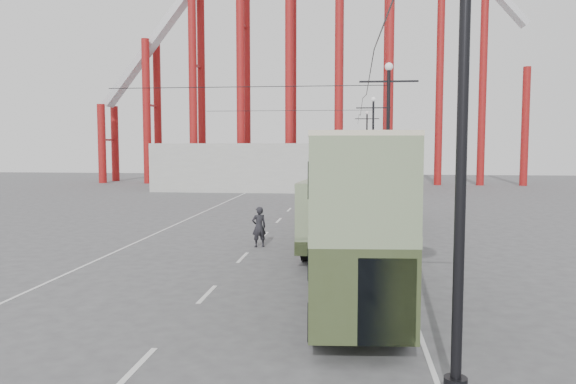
# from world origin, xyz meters

# --- Properties ---
(ground) EXTENTS (160.00, 160.00, 0.00)m
(ground) POSITION_xyz_m (0.00, 0.00, 0.00)
(ground) COLOR #4B4B4E
(ground) RESTS_ON ground
(road_markings) EXTENTS (12.52, 120.00, 0.01)m
(road_markings) POSITION_xyz_m (-0.86, 19.70, 0.01)
(road_markings) COLOR silver
(road_markings) RESTS_ON ground
(lamp_post_mid) EXTENTS (3.20, 0.44, 9.32)m
(lamp_post_mid) POSITION_xyz_m (5.60, 18.00, 4.68)
(lamp_post_mid) COLOR black
(lamp_post_mid) RESTS_ON ground
(lamp_post_far) EXTENTS (3.20, 0.44, 9.32)m
(lamp_post_far) POSITION_xyz_m (5.60, 40.00, 4.68)
(lamp_post_far) COLOR black
(lamp_post_far) RESTS_ON ground
(lamp_post_distant) EXTENTS (3.20, 0.44, 9.32)m
(lamp_post_distant) POSITION_xyz_m (5.60, 62.00, 4.68)
(lamp_post_distant) COLOR black
(lamp_post_distant) RESTS_ON ground
(fairground_shed) EXTENTS (22.00, 10.00, 5.00)m
(fairground_shed) POSITION_xyz_m (-6.00, 47.00, 2.50)
(fairground_shed) COLOR #A8A7A2
(fairground_shed) RESTS_ON ground
(double_decker_bus) EXTENTS (3.12, 9.74, 5.15)m
(double_decker_bus) POSITION_xyz_m (3.57, 3.15, 2.88)
(double_decker_bus) COLOR #374223
(double_decker_bus) RESTS_ON ground
(single_decker_green) EXTENTS (3.58, 12.09, 3.37)m
(single_decker_green) POSITION_xyz_m (3.26, 13.50, 1.90)
(single_decker_green) COLOR gray
(single_decker_green) RESTS_ON ground
(single_decker_cream) EXTENTS (3.26, 11.02, 3.39)m
(single_decker_cream) POSITION_xyz_m (3.94, 22.28, 1.91)
(single_decker_cream) COLOR beige
(single_decker_cream) RESTS_ON ground
(pedestrian) EXTENTS (0.83, 0.73, 1.93)m
(pedestrian) POSITION_xyz_m (-0.72, 12.59, 0.96)
(pedestrian) COLOR #232227
(pedestrian) RESTS_ON ground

